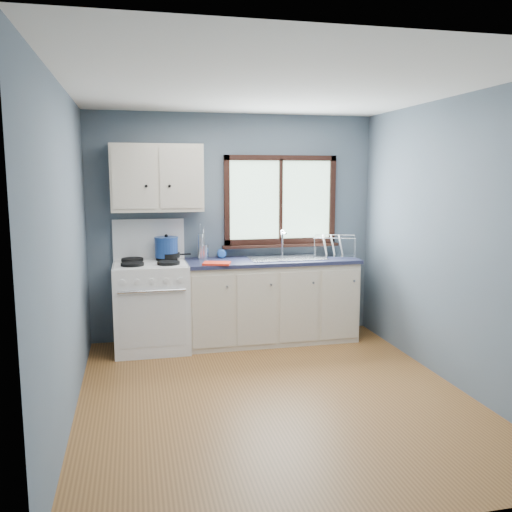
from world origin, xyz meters
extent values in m
cube|color=brown|center=(0.00, 0.00, -0.01)|extent=(3.20, 3.60, 0.02)
cube|color=white|center=(0.00, 0.00, 2.51)|extent=(3.20, 3.60, 0.02)
cube|color=slate|center=(0.00, 1.81, 1.25)|extent=(3.20, 0.02, 2.50)
cube|color=slate|center=(0.00, -1.81, 1.25)|extent=(3.20, 0.02, 2.50)
cube|color=slate|center=(-1.61, 0.00, 1.25)|extent=(0.02, 3.60, 2.50)
cube|color=slate|center=(1.61, 0.00, 1.25)|extent=(0.02, 3.60, 2.50)
cube|color=white|center=(-0.95, 1.47, 0.46)|extent=(0.76, 0.65, 0.92)
cube|color=white|center=(-0.95, 1.77, 1.14)|extent=(0.76, 0.05, 0.44)
cube|color=silver|center=(-0.95, 1.47, 0.93)|extent=(0.72, 0.59, 0.01)
cylinder|color=black|center=(-1.13, 1.32, 0.95)|extent=(0.23, 0.23, 0.03)
cylinder|color=black|center=(-0.77, 1.32, 0.95)|extent=(0.23, 0.23, 0.03)
cylinder|color=black|center=(-1.13, 1.61, 0.95)|extent=(0.23, 0.23, 0.03)
cylinder|color=black|center=(-0.77, 1.61, 0.95)|extent=(0.23, 0.23, 0.03)
cylinder|color=silver|center=(-0.95, 1.12, 0.70)|extent=(0.66, 0.02, 0.02)
cube|color=silver|center=(-0.95, 1.14, 0.40)|extent=(0.66, 0.01, 0.55)
cube|color=beige|center=(0.36, 1.49, 0.44)|extent=(1.85, 0.60, 0.88)
cube|color=black|center=(0.36, 1.51, 0.04)|extent=(1.85, 0.54, 0.08)
cube|color=#1C1F3A|center=(0.36, 1.49, 0.90)|extent=(1.89, 0.64, 0.04)
cube|color=silver|center=(0.54, 1.49, 0.92)|extent=(0.84, 0.46, 0.01)
cube|color=silver|center=(0.34, 1.49, 0.85)|extent=(0.36, 0.40, 0.14)
cube|color=silver|center=(0.74, 1.49, 0.85)|extent=(0.36, 0.40, 0.14)
cylinder|color=silver|center=(0.54, 1.69, 1.06)|extent=(0.02, 0.02, 0.28)
cylinder|color=silver|center=(0.54, 1.62, 1.19)|extent=(0.02, 0.16, 0.02)
sphere|color=silver|center=(0.54, 1.69, 1.20)|extent=(0.04, 0.04, 0.04)
cube|color=#9EC6A8|center=(0.54, 1.79, 1.55)|extent=(1.22, 0.01, 0.92)
cube|color=black|center=(0.54, 1.77, 2.02)|extent=(1.30, 0.05, 0.06)
cube|color=black|center=(0.54, 1.77, 1.08)|extent=(1.30, 0.05, 0.06)
cube|color=black|center=(-0.08, 1.77, 1.55)|extent=(0.06, 0.05, 1.00)
cube|color=black|center=(1.16, 1.77, 1.55)|extent=(0.06, 0.05, 1.00)
cube|color=black|center=(0.54, 1.77, 1.55)|extent=(0.03, 0.05, 0.92)
cube|color=black|center=(0.54, 1.74, 1.03)|extent=(1.36, 0.10, 0.03)
cube|color=beige|center=(-0.85, 1.63, 1.80)|extent=(0.95, 0.32, 0.70)
cube|color=beige|center=(-1.09, 1.46, 1.80)|extent=(0.44, 0.01, 0.62)
cube|color=beige|center=(-0.61, 1.46, 1.80)|extent=(0.44, 0.01, 0.62)
sphere|color=black|center=(-0.97, 1.45, 1.72)|extent=(0.03, 0.03, 0.03)
sphere|color=black|center=(-0.73, 1.45, 1.72)|extent=(0.03, 0.03, 0.03)
cylinder|color=black|center=(-0.75, 1.60, 0.98)|extent=(0.27, 0.27, 0.05)
cube|color=black|center=(-0.58, 1.62, 0.98)|extent=(0.14, 0.04, 0.01)
cylinder|color=navy|center=(-0.77, 1.61, 1.06)|extent=(0.30, 0.30, 0.21)
cylinder|color=navy|center=(-0.77, 1.61, 1.17)|extent=(0.31, 0.31, 0.01)
sphere|color=black|center=(-0.77, 1.61, 1.19)|extent=(0.05, 0.05, 0.04)
cylinder|color=silver|center=(-0.37, 1.68, 1.00)|extent=(0.14, 0.14, 0.15)
cylinder|color=silver|center=(-0.36, 1.69, 1.16)|extent=(0.01, 0.01, 0.23)
cylinder|color=silver|center=(-0.40, 1.69, 1.18)|extent=(0.01, 0.01, 0.27)
cylinder|color=silver|center=(-0.37, 1.66, 1.15)|extent=(0.01, 0.01, 0.21)
cylinder|color=silver|center=(-0.40, 1.64, 1.06)|extent=(0.08, 0.08, 0.28)
imported|color=blue|center=(-0.17, 1.64, 1.04)|extent=(0.10, 0.10, 0.25)
cube|color=red|center=(-0.28, 1.27, 0.93)|extent=(0.32, 0.27, 0.02)
cube|color=silver|center=(1.11, 1.54, 0.93)|extent=(0.57, 0.50, 0.02)
cylinder|color=silver|center=(0.84, 1.46, 1.03)|extent=(0.01, 0.01, 0.22)
cylinder|color=silver|center=(1.26, 1.30, 1.03)|extent=(0.01, 0.01, 0.22)
cylinder|color=silver|center=(0.96, 1.78, 1.03)|extent=(0.01, 0.01, 0.22)
cylinder|color=silver|center=(1.38, 1.61, 1.03)|extent=(0.01, 0.01, 0.22)
cylinder|color=silver|center=(1.05, 1.38, 1.14)|extent=(0.42, 0.17, 0.01)
cylinder|color=silver|center=(1.17, 1.69, 1.14)|extent=(0.42, 0.17, 0.01)
cylinder|color=white|center=(1.01, 1.58, 1.04)|extent=(0.15, 0.25, 0.24)
cylinder|color=white|center=(1.09, 1.55, 1.04)|extent=(0.15, 0.25, 0.24)
cylinder|color=white|center=(1.17, 1.51, 1.04)|extent=(0.15, 0.25, 0.24)
camera|label=1|loc=(-1.10, -4.19, 1.84)|focal=38.00mm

